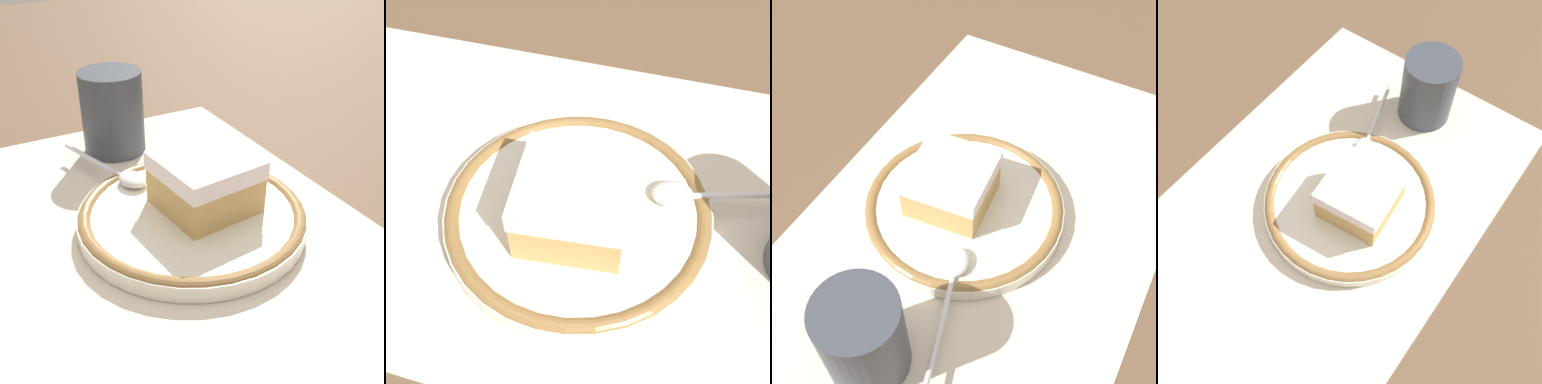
{
  "view_description": "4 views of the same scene",
  "coord_description": "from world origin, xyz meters",
  "views": [
    {
      "loc": [
        0.32,
        -0.16,
        0.27
      ],
      "look_at": [
        -0.02,
        0.02,
        0.04
      ],
      "focal_mm": 46.03,
      "sensor_mm": 36.0,
      "label": 1
    },
    {
      "loc": [
        -0.09,
        0.26,
        0.34
      ],
      "look_at": [
        -0.02,
        0.02,
        0.04
      ],
      "focal_mm": 46.82,
      "sensor_mm": 36.0,
      "label": 2
    },
    {
      "loc": [
        -0.32,
        -0.14,
        0.46
      ],
      "look_at": [
        -0.02,
        0.02,
        0.04
      ],
      "focal_mm": 49.19,
      "sensor_mm": 36.0,
      "label": 3
    },
    {
      "loc": [
        0.2,
        0.19,
        0.52
      ],
      "look_at": [
        -0.02,
        0.02,
        0.04
      ],
      "focal_mm": 42.66,
      "sensor_mm": 36.0,
      "label": 4
    }
  ],
  "objects": [
    {
      "name": "ground_plane",
      "position": [
        0.0,
        0.0,
        0.0
      ],
      "size": [
        2.4,
        2.4,
        0.0
      ],
      "primitive_type": "plane",
      "color": "brown"
    },
    {
      "name": "placemat",
      "position": [
        0.0,
        0.0,
        0.0
      ],
      "size": [
        0.55,
        0.36,
        0.0
      ],
      "primitive_type": "cube",
      "color": "beige",
      "rests_on": "ground_plane"
    },
    {
      "name": "plate",
      "position": [
        -0.02,
        0.02,
        0.01
      ],
      "size": [
        0.21,
        0.21,
        0.02
      ],
      "color": "silver",
      "rests_on": "placemat"
    },
    {
      "name": "spoon",
      "position": [
        -0.1,
        -0.01,
        0.02
      ],
      "size": [
        0.14,
        0.06,
        0.01
      ],
      "color": "silver",
      "rests_on": "plate"
    },
    {
      "name": "cake_slice",
      "position": [
        -0.02,
        0.04,
        0.04
      ],
      "size": [
        0.09,
        0.09,
        0.05
      ],
      "color": "tan",
      "rests_on": "plate"
    }
  ]
}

